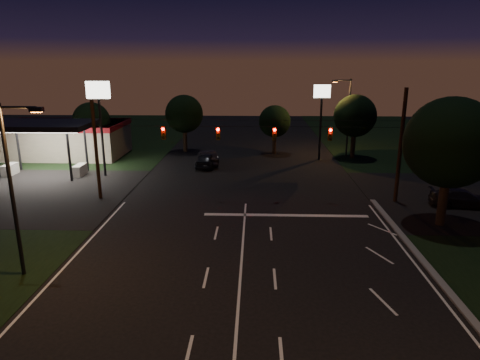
{
  "coord_description": "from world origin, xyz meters",
  "views": [
    {
      "loc": [
        0.72,
        -18.07,
        10.93
      ],
      "look_at": [
        -0.32,
        10.27,
        3.0
      ],
      "focal_mm": 32.0,
      "sensor_mm": 36.0,
      "label": 1
    }
  ],
  "objects_px": {
    "utility_pole_right": "(395,202)",
    "car_cross": "(462,198)",
    "tree_right_near": "(450,143)",
    "car_oncoming_b": "(208,158)",
    "car_oncoming_a": "(207,160)"
  },
  "relations": [
    {
      "from": "utility_pole_right",
      "to": "car_cross",
      "type": "bearing_deg",
      "value": -12.68
    },
    {
      "from": "tree_right_near",
      "to": "car_cross",
      "type": "bearing_deg",
      "value": 49.43
    },
    {
      "from": "car_oncoming_a",
      "to": "car_oncoming_b",
      "type": "bearing_deg",
      "value": -77.27
    },
    {
      "from": "utility_pole_right",
      "to": "car_oncoming_a",
      "type": "height_order",
      "value": "utility_pole_right"
    },
    {
      "from": "car_cross",
      "to": "car_oncoming_a",
      "type": "bearing_deg",
      "value": 68.78
    },
    {
      "from": "car_oncoming_b",
      "to": "car_cross",
      "type": "xyz_separation_m",
      "value": [
        21.2,
        -13.14,
        -0.09
      ]
    },
    {
      "from": "car_oncoming_b",
      "to": "car_cross",
      "type": "height_order",
      "value": "car_oncoming_b"
    },
    {
      "from": "utility_pole_right",
      "to": "car_cross",
      "type": "relative_size",
      "value": 1.88
    },
    {
      "from": "tree_right_near",
      "to": "car_cross",
      "type": "height_order",
      "value": "tree_right_near"
    },
    {
      "from": "utility_pole_right",
      "to": "car_cross",
      "type": "xyz_separation_m",
      "value": [
        4.75,
        -1.07,
        0.69
      ]
    },
    {
      "from": "tree_right_near",
      "to": "car_oncoming_b",
      "type": "xyz_separation_m",
      "value": [
        -17.97,
        16.91,
        -4.89
      ]
    },
    {
      "from": "tree_right_near",
      "to": "car_oncoming_a",
      "type": "relative_size",
      "value": 1.93
    },
    {
      "from": "utility_pole_right",
      "to": "tree_right_near",
      "type": "bearing_deg",
      "value": -72.47
    },
    {
      "from": "car_cross",
      "to": "tree_right_near",
      "type": "bearing_deg",
      "value": 147.89
    },
    {
      "from": "utility_pole_right",
      "to": "car_oncoming_b",
      "type": "bearing_deg",
      "value": 143.72
    }
  ]
}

